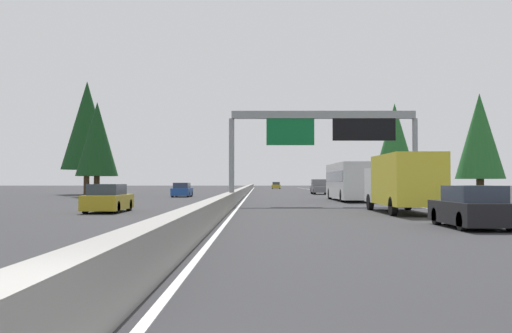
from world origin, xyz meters
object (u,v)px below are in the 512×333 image
(bus_far_left, at_px, (349,180))
(sedan_distant_a, at_px, (472,208))
(pickup_mid_left, at_px, (320,187))
(oncoming_near, at_px, (108,199))
(conifer_left_near, at_px, (97,139))
(sedan_mid_right, at_px, (276,186))
(conifer_left_mid, at_px, (87,125))
(sign_gantry_overhead, at_px, (326,130))
(conifer_right_near, at_px, (480,136))
(conifer_right_mid, at_px, (395,139))
(oncoming_far, at_px, (182,190))
(box_truck_near_center, at_px, (402,181))

(bus_far_left, bearing_deg, sedan_distant_a, 179.76)
(pickup_mid_left, relative_size, oncoming_near, 1.27)
(conifer_left_near, bearing_deg, sedan_mid_right, -16.71)
(pickup_mid_left, relative_size, conifer_left_mid, 0.40)
(sign_gantry_overhead, bearing_deg, sedan_distant_a, -171.45)
(pickup_mid_left, xyz_separation_m, conifer_left_near, (-13.74, 24.29, 5.03))
(bus_far_left, distance_m, conifer_left_near, 26.98)
(conifer_right_near, bearing_deg, bus_far_left, 57.35)
(sedan_distant_a, xyz_separation_m, pickup_mid_left, (54.34, -0.22, 0.23))
(conifer_right_mid, height_order, conifer_left_near, conifer_right_mid)
(sign_gantry_overhead, height_order, conifer_right_near, conifer_right_near)
(sedan_mid_right, xyz_separation_m, conifer_right_mid, (-57.99, -12.48, 5.94))
(conifer_right_near, xyz_separation_m, conifer_left_near, (16.89, 33.09, 0.99))
(sedan_mid_right, distance_m, conifer_left_near, 70.89)
(sedan_distant_a, distance_m, oncoming_far, 43.92)
(sedan_distant_a, xyz_separation_m, box_truck_near_center, (9.81, 0.07, 0.93))
(sign_gantry_overhead, xyz_separation_m, conifer_left_mid, (33.25, 25.67, 3.44))
(conifer_right_mid, bearing_deg, conifer_left_mid, 86.57)
(sign_gantry_overhead, distance_m, conifer_right_mid, 33.16)
(sedan_distant_a, xyz_separation_m, conifer_right_mid, (50.32, -8.74, 5.94))
(sign_gantry_overhead, bearing_deg, conifer_right_near, -69.76)
(sedan_mid_right, distance_m, conifer_left_mid, 61.53)
(pickup_mid_left, bearing_deg, bus_far_left, 179.78)
(box_truck_near_center, xyz_separation_m, oncoming_near, (0.65, 15.23, -0.93))
(conifer_right_near, relative_size, conifer_left_near, 0.84)
(sedan_distant_a, height_order, oncoming_far, same)
(pickup_mid_left, relative_size, oncoming_far, 1.27)
(sedan_distant_a, xyz_separation_m, oncoming_near, (10.46, 15.30, 0.00))
(oncoming_far, xyz_separation_m, conifer_right_mid, (9.18, -24.11, 5.94))
(box_truck_near_center, distance_m, bus_far_left, 19.60)
(oncoming_near, distance_m, conifer_right_near, 28.03)
(box_truck_near_center, xyz_separation_m, sedan_mid_right, (98.50, 3.67, -0.93))
(oncoming_near, height_order, conifer_right_mid, conifer_right_mid)
(bus_far_left, distance_m, oncoming_far, 19.46)
(sedan_distant_a, distance_m, conifer_left_mid, 60.32)
(bus_far_left, height_order, conifer_right_near, conifer_right_near)
(sign_gantry_overhead, bearing_deg, conifer_left_near, 44.83)
(sedan_mid_right, relative_size, conifer_right_mid, 0.40)
(sedan_distant_a, relative_size, box_truck_near_center, 0.52)
(sign_gantry_overhead, distance_m, box_truck_near_center, 10.49)
(sedan_distant_a, height_order, sedan_mid_right, same)
(conifer_right_mid, bearing_deg, sedan_mid_right, 12.15)
(conifer_left_near, bearing_deg, bus_far_left, -114.82)
(sedan_distant_a, distance_m, sedan_mid_right, 108.38)
(box_truck_near_center, xyz_separation_m, conifer_right_mid, (40.51, -8.81, 5.01))
(conifer_right_mid, distance_m, conifer_left_mid, 37.43)
(sedan_mid_right, xyz_separation_m, conifer_left_mid, (-55.76, 24.83, 7.80))
(box_truck_near_center, distance_m, conifer_right_mid, 41.76)
(oncoming_near, bearing_deg, conifer_right_near, 118.56)
(sedan_mid_right, height_order, conifer_left_mid, conifer_left_mid)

